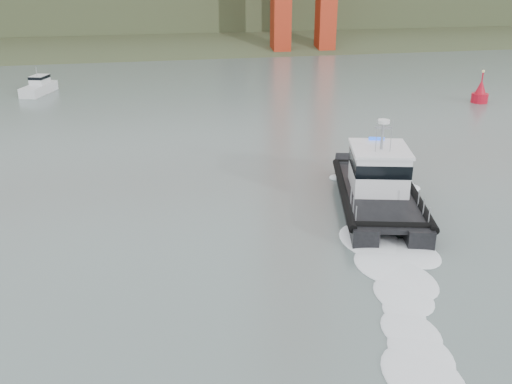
% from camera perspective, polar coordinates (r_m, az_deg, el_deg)
% --- Properties ---
extents(ground, '(400.00, 400.00, 0.00)m').
position_cam_1_polar(ground, '(27.34, 5.89, -9.14)').
color(ground, slate).
rests_on(ground, ground).
extents(patrol_boat, '(7.25, 12.50, 5.72)m').
position_cam_1_polar(patrol_boat, '(35.86, 12.13, 0.70)').
color(patrol_boat, black).
rests_on(patrol_boat, ground).
extents(motorboat, '(3.85, 6.25, 3.26)m').
position_cam_1_polar(motorboat, '(72.86, -20.87, 9.82)').
color(motorboat, silver).
rests_on(motorboat, ground).
extents(nav_buoy, '(1.81, 1.81, 3.77)m').
position_cam_1_polar(nav_buoy, '(68.06, 21.50, 9.14)').
color(nav_buoy, '#B70C1F').
rests_on(nav_buoy, ground).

